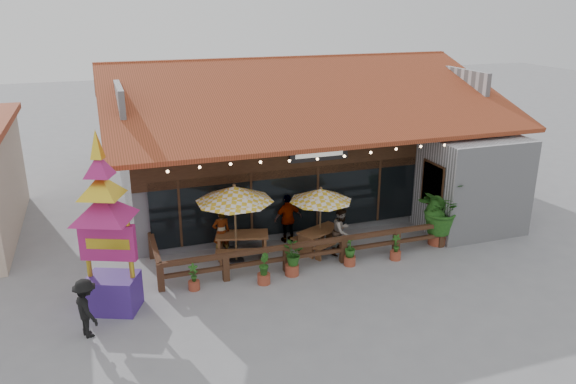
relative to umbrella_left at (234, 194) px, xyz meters
name	(u,v)px	position (x,y,z in m)	size (l,w,h in m)	color
ground	(350,254)	(3.86, -0.71, -2.40)	(100.00, 100.00, 0.00)	gray
restaurant_building	(293,147)	(4.12, 5.90, -0.19)	(15.50, 14.73, 6.09)	silver
patio_railing	(291,250)	(1.61, -0.98, -1.78)	(10.00, 2.60, 0.92)	#472A19
umbrella_left	(234,194)	(0.00, 0.00, 0.00)	(3.34, 3.34, 2.75)	brown
umbrella_right	(321,195)	(3.01, -0.03, -0.37)	(2.46, 2.46, 2.33)	brown
picnic_table_left	(242,241)	(0.29, 0.30, -1.83)	(2.09, 1.92, 0.85)	brown
picnic_table_right	(320,236)	(3.00, -0.06, -1.88)	(2.01, 1.90, 0.77)	brown
thai_sign_tower	(104,212)	(-4.02, -1.87, 0.56)	(2.71, 2.71, 5.60)	#3F227D
tropical_plant	(440,209)	(7.18, -0.95, -1.06)	(2.22, 2.23, 2.33)	brown
diner_a	(221,233)	(-0.35, 0.62, -1.55)	(0.62, 0.41, 1.70)	#3C2513
diner_b	(342,231)	(3.58, -0.56, -1.56)	(0.82, 0.64, 1.68)	#3C2513
diner_c	(288,218)	(2.19, 1.01, -1.50)	(1.05, 0.44, 1.79)	#3C2513
pedestrian	(86,308)	(-4.72, -3.02, -1.59)	(1.04, 0.60, 1.61)	black
planter_a	(194,279)	(-1.69, -1.47, -2.04)	(0.35, 0.35, 0.85)	brown
planter_b	(264,270)	(0.42, -1.79, -1.95)	(0.40, 0.40, 0.99)	brown
planter_c	(292,257)	(1.44, -1.53, -1.78)	(0.87, 0.87, 1.09)	brown
planter_d	(350,252)	(3.48, -1.50, -1.94)	(0.51, 0.51, 0.95)	brown
planter_e	(396,249)	(5.12, -1.61, -2.02)	(0.37, 0.37, 0.91)	brown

